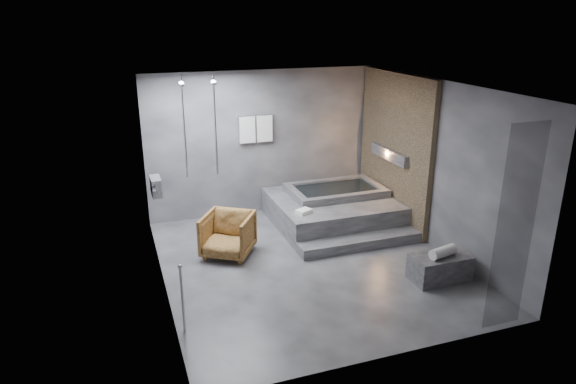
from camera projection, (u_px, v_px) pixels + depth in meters
name	position (u px, v px, depth m)	size (l,w,h in m)	color
room	(328.00, 153.00, 7.98)	(5.00, 5.04, 2.82)	#313134
tub_deck	(332.00, 210.00, 9.74)	(2.20, 2.00, 0.50)	#373739
tub_step	(360.00, 242.00, 8.74)	(2.20, 0.36, 0.18)	#373739
concrete_bench	(440.00, 267.00, 7.66)	(0.87, 0.48, 0.39)	#2E2D30
driftwood_chair	(228.00, 235.00, 8.39)	(0.76, 0.79, 0.72)	#4B2E12
rolled_towel	(443.00, 252.00, 7.53)	(0.16, 0.16, 0.44)	silver
deck_towel	(304.00, 211.00, 8.90)	(0.26, 0.19, 0.07)	white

